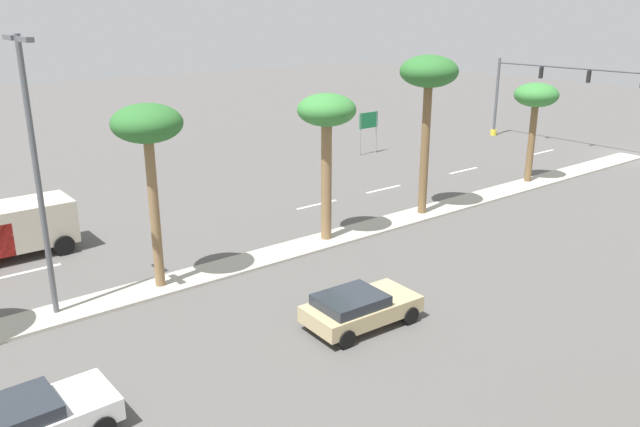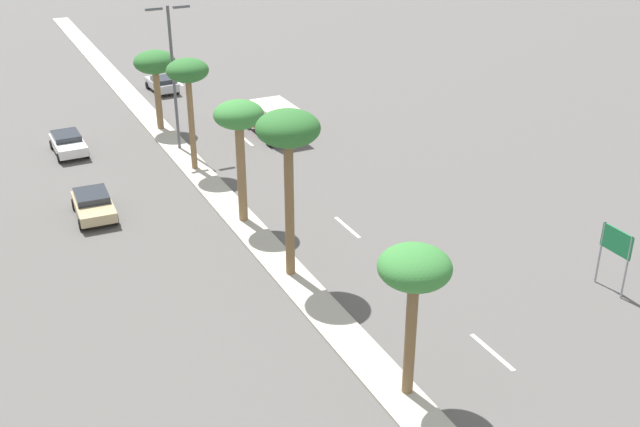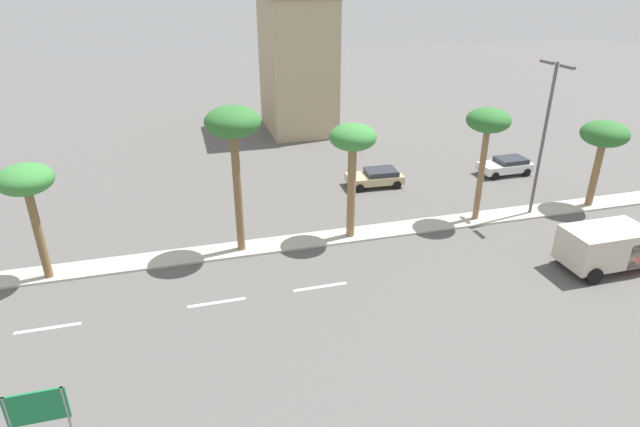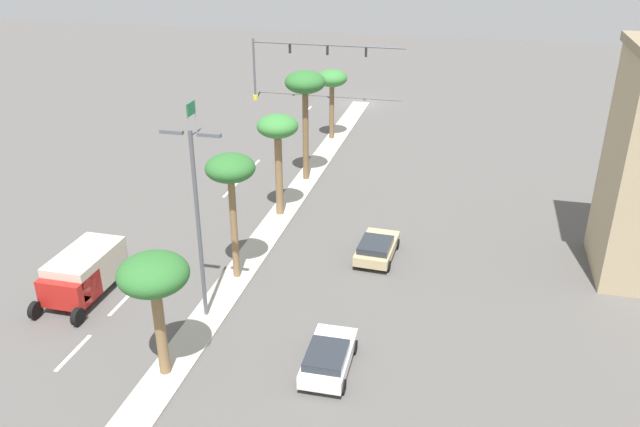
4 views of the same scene
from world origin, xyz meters
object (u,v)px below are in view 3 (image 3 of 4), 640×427
(directional_road_sign, at_px, (38,414))
(palm_tree_right, at_px, (604,136))
(commercial_building, at_px, (297,64))
(palm_tree_front, at_px, (26,184))
(palm_tree_left, at_px, (353,144))
(box_truck, at_px, (610,246))
(palm_tree_leading, at_px, (233,128))
(palm_tree_rear, at_px, (488,125))
(sedan_white_leading, at_px, (506,165))
(street_lamp_leading, at_px, (545,129))
(sedan_tan_center, at_px, (376,177))

(directional_road_sign, xyz_separation_m, palm_tree_right, (-12.81, 31.53, 2.60))
(commercial_building, bearing_deg, palm_tree_front, -38.37)
(palm_tree_left, xyz_separation_m, box_truck, (7.08, 12.22, -4.53))
(palm_tree_leading, bearing_deg, palm_tree_rear, 90.19)
(palm_tree_rear, distance_m, sedan_white_leading, 11.03)
(palm_tree_rear, bearing_deg, palm_tree_front, -89.14)
(palm_tree_front, relative_size, box_truck, 1.11)
(directional_road_sign, distance_m, street_lamp_leading, 29.98)
(palm_tree_front, distance_m, sedan_white_leading, 32.96)
(palm_tree_leading, distance_m, palm_tree_rear, 15.10)
(street_lamp_leading, xyz_separation_m, sedan_tan_center, (-7.38, -8.03, -5.10))
(palm_tree_front, relative_size, palm_tree_leading, 0.75)
(palm_tree_right, relative_size, sedan_white_leading, 1.42)
(directional_road_sign, relative_size, palm_tree_front, 0.51)
(street_lamp_leading, bearing_deg, palm_tree_rear, -92.33)
(sedan_tan_center, bearing_deg, palm_tree_rear, 29.47)
(street_lamp_leading, xyz_separation_m, sedan_white_leading, (-6.98, 2.70, -5.08))
(palm_tree_leading, bearing_deg, palm_tree_left, 89.46)
(directional_road_sign, relative_size, street_lamp_leading, 0.33)
(commercial_building, height_order, palm_tree_front, commercial_building)
(palm_tree_rear, xyz_separation_m, sedan_tan_center, (-7.22, -4.08, -5.59))
(palm_tree_rear, distance_m, sedan_tan_center, 10.00)
(palm_tree_front, distance_m, palm_tree_left, 16.68)
(palm_tree_left, bearing_deg, palm_tree_leading, -90.54)
(palm_tree_leading, bearing_deg, street_lamp_leading, 89.67)
(palm_tree_left, xyz_separation_m, street_lamp_leading, (0.05, 12.48, -0.06))
(palm_tree_front, xyz_separation_m, palm_tree_rear, (-0.38, 25.19, 0.96))
(palm_tree_front, relative_size, sedan_tan_center, 1.49)
(sedan_tan_center, bearing_deg, sedan_white_leading, 87.87)
(directional_road_sign, xyz_separation_m, palm_tree_leading, (-12.88, 7.87, 4.90))
(commercial_building, xyz_separation_m, palm_tree_leading, (23.79, -8.98, 0.78))
(directional_road_sign, bearing_deg, palm_tree_right, 112.11)
(commercial_building, height_order, street_lamp_leading, commercial_building)
(commercial_building, distance_m, box_truck, 32.84)
(directional_road_sign, distance_m, sedan_tan_center, 27.65)
(palm_tree_leading, xyz_separation_m, palm_tree_rear, (-0.05, 15.07, -0.92))
(sedan_tan_center, xyz_separation_m, sedan_white_leading, (0.40, 10.73, 0.02))
(palm_tree_leading, relative_size, sedan_white_leading, 2.03)
(palm_tree_rear, relative_size, sedan_tan_center, 1.73)
(sedan_tan_center, relative_size, box_truck, 0.75)
(palm_tree_front, bearing_deg, palm_tree_right, 90.44)
(palm_tree_rear, relative_size, palm_tree_right, 1.24)
(palm_tree_leading, height_order, box_truck, palm_tree_leading)
(palm_tree_left, relative_size, sedan_tan_center, 1.65)
(sedan_white_leading, bearing_deg, street_lamp_leading, -21.12)
(palm_tree_left, height_order, palm_tree_right, palm_tree_left)
(commercial_building, xyz_separation_m, sedan_white_leading, (16.92, 12.74, -5.71))
(palm_tree_rear, bearing_deg, sedan_tan_center, -150.53)
(palm_tree_leading, bearing_deg, palm_tree_right, 89.84)
(street_lamp_leading, relative_size, box_truck, 1.74)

